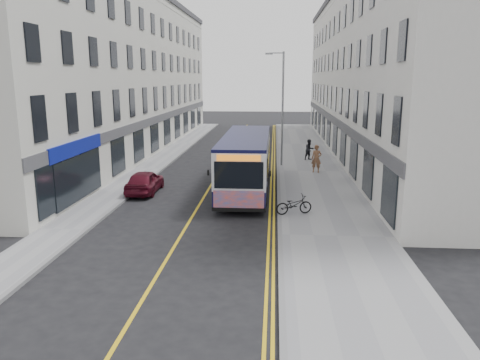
% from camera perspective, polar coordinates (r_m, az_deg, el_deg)
% --- Properties ---
extents(ground, '(140.00, 140.00, 0.00)m').
position_cam_1_polar(ground, '(20.42, -6.48, -5.52)').
color(ground, black).
rests_on(ground, ground).
extents(pavement_east, '(4.50, 64.00, 0.12)m').
position_cam_1_polar(pavement_east, '(31.80, 8.73, 1.00)').
color(pavement_east, gray).
rests_on(pavement_east, ground).
extents(pavement_west, '(2.00, 64.00, 0.12)m').
position_cam_1_polar(pavement_west, '(32.87, -11.22, 1.28)').
color(pavement_west, gray).
rests_on(pavement_west, ground).
extents(kerb_east, '(0.18, 64.00, 0.13)m').
position_cam_1_polar(kerb_east, '(31.70, 4.67, 1.08)').
color(kerb_east, slate).
rests_on(kerb_east, ground).
extents(kerb_west, '(0.18, 64.00, 0.13)m').
position_cam_1_polar(kerb_west, '(32.62, -9.53, 1.27)').
color(kerb_west, slate).
rests_on(kerb_west, ground).
extents(road_centre_line, '(0.12, 64.00, 0.01)m').
position_cam_1_polar(road_centre_line, '(31.92, -2.53, 1.08)').
color(road_centre_line, gold).
rests_on(road_centre_line, ground).
extents(road_dbl_yellow_inner, '(0.10, 64.00, 0.01)m').
position_cam_1_polar(road_dbl_yellow_inner, '(31.71, 3.86, 0.98)').
color(road_dbl_yellow_inner, gold).
rests_on(road_dbl_yellow_inner, ground).
extents(road_dbl_yellow_outer, '(0.10, 64.00, 0.01)m').
position_cam_1_polar(road_dbl_yellow_outer, '(31.71, 4.22, 0.98)').
color(road_dbl_yellow_outer, gold).
rests_on(road_dbl_yellow_outer, ground).
extents(terrace_east, '(6.00, 46.00, 13.00)m').
position_cam_1_polar(terrace_east, '(40.84, 15.59, 12.28)').
color(terrace_east, silver).
rests_on(terrace_east, ground).
extents(terrace_west, '(6.00, 46.00, 13.00)m').
position_cam_1_polar(terrace_west, '(42.06, -13.69, 12.37)').
color(terrace_west, beige).
rests_on(terrace_west, ground).
extents(streetlamp, '(1.32, 0.18, 8.00)m').
position_cam_1_polar(streetlamp, '(33.14, 5.08, 9.10)').
color(streetlamp, gray).
rests_on(streetlamp, ground).
extents(city_bus, '(2.52, 10.79, 3.13)m').
position_cam_1_polar(city_bus, '(26.12, 0.74, 2.38)').
color(city_bus, black).
rests_on(city_bus, ground).
extents(bicycle, '(1.80, 1.08, 0.89)m').
position_cam_1_polar(bicycle, '(21.54, 6.59, -3.00)').
color(bicycle, black).
rests_on(bicycle, pavement_east).
extents(pedestrian_near, '(0.73, 0.55, 1.83)m').
position_cam_1_polar(pedestrian_near, '(31.18, 9.30, 2.58)').
color(pedestrian_near, brown).
rests_on(pedestrian_near, pavement_east).
extents(pedestrian_far, '(0.96, 0.90, 1.57)m').
position_cam_1_polar(pedestrian_far, '(35.92, 8.46, 3.69)').
color(pedestrian_far, black).
rests_on(pedestrian_far, pavement_east).
extents(car_white, '(1.85, 4.70, 1.52)m').
position_cam_1_polar(car_white, '(40.73, 1.51, 4.62)').
color(car_white, silver).
rests_on(car_white, ground).
extents(car_maroon, '(1.54, 3.77, 1.28)m').
position_cam_1_polar(car_maroon, '(26.34, -11.54, -0.17)').
color(car_maroon, '#510D1B').
rests_on(car_maroon, ground).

